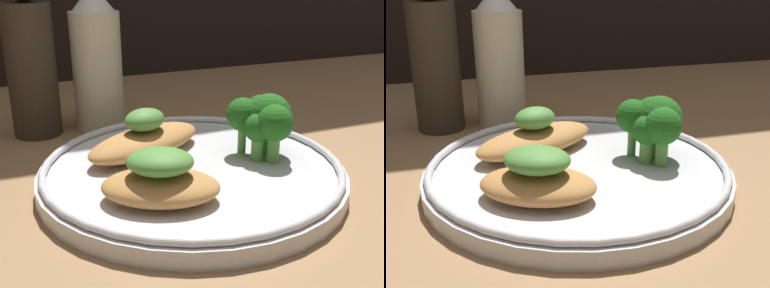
# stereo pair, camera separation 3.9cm
# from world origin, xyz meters

# --- Properties ---
(ground_plane) EXTENTS (1.80, 1.80, 0.01)m
(ground_plane) POSITION_xyz_m (0.00, 0.00, -0.01)
(ground_plane) COLOR #936D47
(plate) EXTENTS (0.25, 0.25, 0.02)m
(plate) POSITION_xyz_m (0.00, 0.00, 0.01)
(plate) COLOR silver
(plate) RESTS_ON ground_plane
(grilled_meat_front) EXTENTS (0.10, 0.08, 0.04)m
(grilled_meat_front) POSITION_xyz_m (-0.04, -0.05, 0.03)
(grilled_meat_front) COLOR #BC7F42
(grilled_meat_front) RESTS_ON plate
(grilled_meat_middle) EXTENTS (0.13, 0.09, 0.04)m
(grilled_meat_middle) POSITION_xyz_m (-0.03, 0.04, 0.03)
(grilled_meat_middle) COLOR #BC7F42
(grilled_meat_middle) RESTS_ON plate
(broccoli_bunch) EXTENTS (0.05, 0.06, 0.05)m
(broccoli_bunch) POSITION_xyz_m (0.06, -0.00, 0.05)
(broccoli_bunch) COLOR #569942
(broccoli_bunch) RESTS_ON plate
(sauce_bottle) EXTENTS (0.05, 0.05, 0.15)m
(sauce_bottle) POSITION_xyz_m (-0.04, 0.17, 0.07)
(sauce_bottle) COLOR beige
(sauce_bottle) RESTS_ON ground_plane
(pepper_grinder) EXTENTS (0.05, 0.05, 0.17)m
(pepper_grinder) POSITION_xyz_m (-0.10, 0.17, 0.08)
(pepper_grinder) COLOR #382D23
(pepper_grinder) RESTS_ON ground_plane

